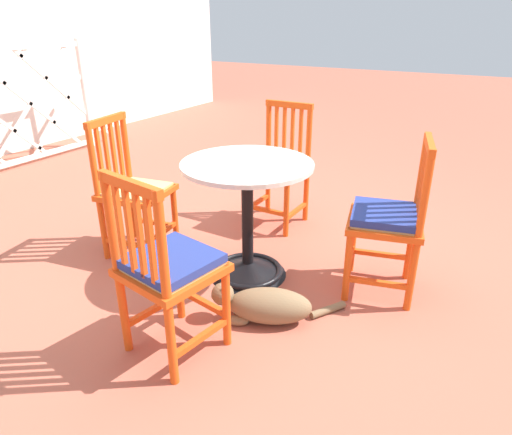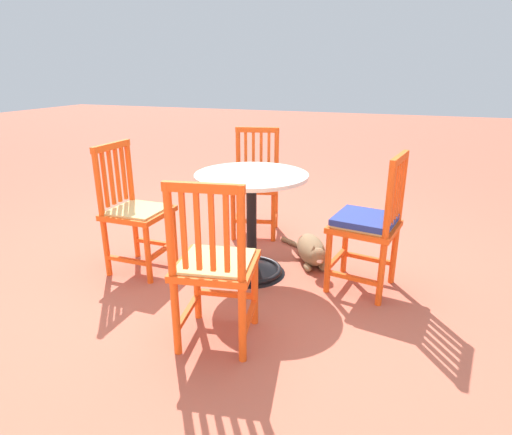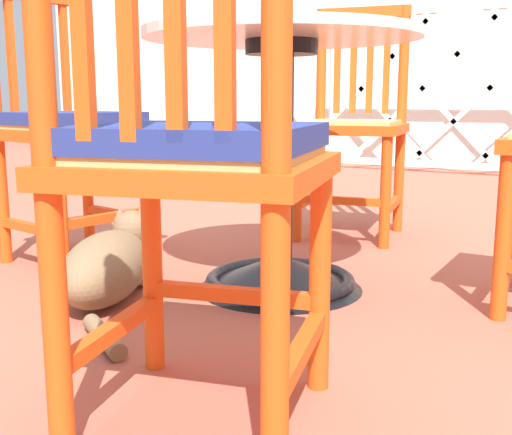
{
  "view_description": "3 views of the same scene",
  "coord_description": "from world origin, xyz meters",
  "px_view_note": "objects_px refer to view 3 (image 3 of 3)",
  "views": [
    {
      "loc": [
        -2.19,
        -1.13,
        1.48
      ],
      "look_at": [
        -0.13,
        0.05,
        0.42
      ],
      "focal_mm": 31.56,
      "sensor_mm": 36.0,
      "label": 1
    },
    {
      "loc": [
        -1.05,
        2.71,
        1.38
      ],
      "look_at": [
        -0.09,
        0.01,
        0.38
      ],
      "focal_mm": 29.77,
      "sensor_mm": 36.0,
      "label": 2
    },
    {
      "loc": [
        0.74,
        -1.46,
        0.54
      ],
      "look_at": [
        -0.22,
        0.2,
        0.19
      ],
      "focal_mm": 44.8,
      "sensor_mm": 36.0,
      "label": 3
    }
  ],
  "objects_px": {
    "cafe_table": "(281,192)",
    "orange_chair_by_planter": "(353,128)",
    "orange_chair_near_fence": "(195,161)",
    "orange_chair_tucked_in": "(68,129)",
    "tabby_cat": "(111,264)"
  },
  "relations": [
    {
      "from": "cafe_table",
      "to": "orange_chair_by_planter",
      "type": "bearing_deg",
      "value": 97.17
    },
    {
      "from": "orange_chair_tucked_in",
      "to": "tabby_cat",
      "type": "bearing_deg",
      "value": -32.75
    },
    {
      "from": "orange_chair_tucked_in",
      "to": "orange_chair_near_fence",
      "type": "bearing_deg",
      "value": -35.17
    },
    {
      "from": "orange_chair_tucked_in",
      "to": "tabby_cat",
      "type": "height_order",
      "value": "orange_chair_tucked_in"
    },
    {
      "from": "orange_chair_near_fence",
      "to": "orange_chair_by_planter",
      "type": "relative_size",
      "value": 1.0
    },
    {
      "from": "orange_chair_near_fence",
      "to": "orange_chair_tucked_in",
      "type": "relative_size",
      "value": 1.0
    },
    {
      "from": "orange_chair_by_planter",
      "to": "tabby_cat",
      "type": "bearing_deg",
      "value": -103.19
    },
    {
      "from": "orange_chair_by_planter",
      "to": "tabby_cat",
      "type": "xyz_separation_m",
      "value": [
        -0.26,
        -1.13,
        -0.34
      ]
    },
    {
      "from": "cafe_table",
      "to": "orange_chair_tucked_in",
      "type": "relative_size",
      "value": 0.83
    },
    {
      "from": "orange_chair_tucked_in",
      "to": "tabby_cat",
      "type": "xyz_separation_m",
      "value": [
        0.41,
        -0.26,
        -0.35
      ]
    },
    {
      "from": "orange_chair_near_fence",
      "to": "orange_chair_tucked_in",
      "type": "distance_m",
      "value": 1.25
    },
    {
      "from": "cafe_table",
      "to": "tabby_cat",
      "type": "relative_size",
      "value": 1.24
    },
    {
      "from": "orange_chair_near_fence",
      "to": "orange_chair_tucked_in",
      "type": "xyz_separation_m",
      "value": [
        -1.02,
        0.72,
        0.0
      ]
    },
    {
      "from": "cafe_table",
      "to": "orange_chair_near_fence",
      "type": "xyz_separation_m",
      "value": [
        0.25,
        -0.77,
        0.16
      ]
    },
    {
      "from": "orange_chair_by_planter",
      "to": "orange_chair_tucked_in",
      "type": "relative_size",
      "value": 1.0
    }
  ]
}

